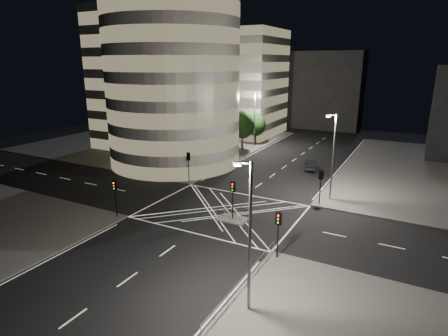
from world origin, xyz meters
The scene contains 24 objects.
ground centered at (0.00, 0.00, 0.00)m, with size 120.00×120.00×0.00m, color black.
sidewalk_far_left centered at (-29.00, 27.00, 0.07)m, with size 42.00×42.00×0.15m, color #4D4B48.
central_island centered at (2.00, -1.50, 0.07)m, with size 3.00×2.00×0.15m, color slate.
office_tower_curved centered at (-20.74, 18.74, 12.65)m, with size 30.00×29.00×27.20m.
office_block_rear centered at (-22.00, 42.00, 11.15)m, with size 24.00×16.00×22.00m, color gray.
building_far_end centered at (-4.00, 58.00, 9.00)m, with size 18.00×8.00×18.00m, color black.
tree_a centered at (-10.50, 9.00, 4.76)m, with size 4.15×4.15×7.01m.
tree_b centered at (-10.50, 15.00, 4.85)m, with size 5.16×5.16×7.68m.
tree_c centered at (-10.50, 21.00, 4.35)m, with size 4.05×4.05×6.53m.
tree_d centered at (-10.50, 27.00, 4.77)m, with size 4.37×4.37×7.14m.
tree_e centered at (-10.50, 33.00, 3.88)m, with size 3.84×3.84×5.95m.
traffic_signal_fl centered at (-8.80, 6.80, 2.91)m, with size 0.55×0.22×4.00m.
traffic_signal_nl centered at (-8.80, -6.80, 2.91)m, with size 0.55×0.22×4.00m.
traffic_signal_fr centered at (8.80, 6.80, 2.91)m, with size 0.55×0.22×4.00m.
traffic_signal_nr centered at (8.80, -6.80, 2.91)m, with size 0.55×0.22×4.00m.
traffic_signal_island centered at (2.00, -1.50, 2.91)m, with size 0.55×0.22×4.00m.
street_lamp_left_near centered at (-9.44, 12.00, 5.54)m, with size 1.25×0.25×10.00m.
street_lamp_left_far centered at (-9.44, 30.00, 5.54)m, with size 1.25×0.25×10.00m.
street_lamp_right_far centered at (9.44, 9.00, 5.54)m, with size 1.25×0.25×10.00m.
street_lamp_right_near centered at (9.44, -14.00, 5.54)m, with size 1.25×0.25×10.00m.
railing_near_right centered at (8.30, -12.15, 0.70)m, with size 0.06×11.70×1.10m, color slate.
railing_island_south centered at (2.00, -2.40, 0.70)m, with size 2.80×0.06×1.10m, color slate.
railing_island_north centered at (2.00, -0.60, 0.70)m, with size 2.80×0.06×1.10m, color slate.
sedan centered at (3.96, 20.76, 0.72)m, with size 1.53×4.39×1.45m, color black.
Camera 1 is at (18.01, -33.30, 15.77)m, focal length 30.00 mm.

